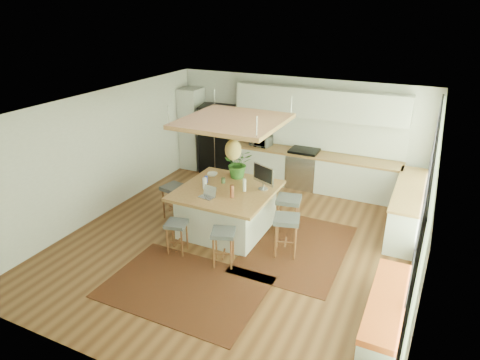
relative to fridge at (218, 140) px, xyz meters
The scene contains 36 objects.
floor 3.93m from the fridge, 56.07° to the right, with size 7.00×7.00×0.00m, color #4E2B16.
ceiling 4.21m from the fridge, 56.07° to the right, with size 7.00×7.00×0.00m, color white.
wall_back 2.20m from the fridge, ahead, with size 6.50×6.50×0.00m, color beige.
wall_front 7.02m from the fridge, 72.26° to the right, with size 6.50×6.50×0.00m, color beige.
wall_left 3.39m from the fridge, 109.39° to the right, with size 7.00×7.00×0.00m, color beige.
wall_right 6.26m from the fridge, 30.50° to the right, with size 7.00×7.00×0.00m, color beige.
window_wall 6.24m from the fridge, 30.64° to the right, with size 0.10×6.20×2.60m, color black, non-canonical shape.
pantry 0.84m from the fridge, behind, with size 0.55×0.60×2.25m, color beige.
back_counter_base 2.73m from the fridge, ahead, with size 4.20×0.60×0.88m, color beige.
back_counter_top 2.68m from the fridge, ahead, with size 4.24×0.64×0.05m, color brown.
backsplash 2.73m from the fridge, ahead, with size 4.20×0.02×0.80m, color white.
upper_cabinets 2.95m from the fridge, ahead, with size 4.20×0.34×0.70m, color beige.
range 2.47m from the fridge, ahead, with size 0.76×0.62×1.00m, color #A5A5AA, non-canonical shape.
right_counter_base 5.22m from the fridge, 13.03° to the right, with size 0.60×2.50×0.88m, color beige.
right_counter_top 5.20m from the fridge, 13.03° to the right, with size 0.64×2.54×0.05m, color brown.
window_bench 6.74m from the fridge, 40.69° to the right, with size 0.52×2.00×0.50m, color beige, non-canonical shape.
ceiling_panel 3.51m from the fridge, 56.51° to the right, with size 1.86×1.86×0.80m, color brown, non-canonical shape.
rug_near 5.32m from the fridge, 68.12° to the right, with size 2.60×1.80×0.01m, color black.
rug_right 4.46m from the fridge, 41.68° to the right, with size 1.80×2.60×0.01m, color black.
fridge is the anchor object (origin of this frame).
island 3.36m from the fridge, 58.80° to the right, with size 1.85×1.85×0.93m, color brown, non-canonical shape.
stool_near_left 4.22m from the fridge, 72.54° to the right, with size 0.38×0.38×0.63m, color #3E4145, non-canonical shape.
stool_near_right 4.60m from the fridge, 60.73° to the right, with size 0.41×0.41×0.69m, color #3E4145, non-canonical shape.
stool_right_front 4.49m from the fridge, 45.54° to the right, with size 0.46×0.46×0.77m, color #3E4145, non-canonical shape.
stool_right_back 3.80m from the fridge, 39.79° to the right, with size 0.47×0.47×0.79m, color #3E4145, non-canonical shape.
stool_left_side 2.93m from the fridge, 81.15° to the right, with size 0.45×0.45×0.75m, color #3E4145, non-canonical shape.
laptop 3.70m from the fridge, 65.12° to the right, with size 0.30×0.31×0.22m, color #A5A5AA, non-canonical shape.
monitor 3.49m from the fridge, 46.84° to the right, with size 0.56×0.20×0.52m, color #A5A5AA, non-canonical shape.
microwave 1.27m from the fridge, ahead, with size 0.53×0.29×0.36m, color #A5A5AA.
island_plant 2.76m from the fridge, 52.72° to the right, with size 0.58×0.65×0.50m, color #1E4C19.
island_bowl 2.60m from the fridge, 64.52° to the right, with size 0.22×0.22×0.05m, color silver.
island_bottle_0 2.99m from the fridge, 66.87° to the right, with size 0.07×0.07×0.19m, color #2C3AB2.
island_bottle_1 3.27m from the fridge, 66.17° to the right, with size 0.07×0.07×0.19m, color silver.
island_bottle_2 3.71m from the fridge, 57.90° to the right, with size 0.07×0.07×0.19m, color brown.
island_bottle_3 3.48m from the fridge, 53.44° to the right, with size 0.07×0.07×0.19m, color silver.
island_bottle_4 3.01m from the fridge, 59.59° to the right, with size 0.07×0.07×0.19m, color #526F43.
Camera 1 is at (3.12, -6.48, 4.37)m, focal length 31.48 mm.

